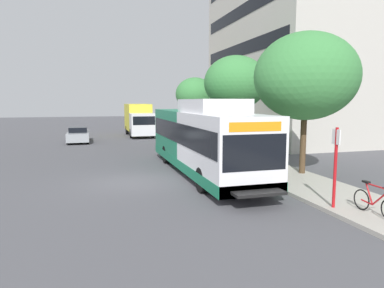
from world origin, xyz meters
name	(u,v)px	position (x,y,z in m)	size (l,w,h in m)	color
ground_plane	(118,155)	(0.00, 8.00, 0.00)	(120.00, 120.00, 0.00)	#4C4C51
sidewalk_curb	(228,154)	(7.00, 6.00, 0.07)	(3.00, 56.00, 0.14)	#A8A399
transit_bus	(202,139)	(3.61, 0.96, 1.70)	(2.58, 12.25, 3.65)	white
bus_stop_sign_pole	(335,161)	(5.83, -5.98, 1.65)	(0.10, 0.36, 2.60)	red
bicycle_parked	(375,202)	(6.50, -7.00, 0.56)	(0.52, 1.76, 1.02)	black
street_tree_near_stop	(306,77)	(8.01, -0.96, 4.69)	(4.76, 4.76, 6.58)	#4C3823
street_tree_mid_block	(236,83)	(8.01, 7.22, 4.81)	(4.34, 4.34, 6.52)	#4C3823
street_tree_far_block	(195,94)	(7.62, 15.64, 4.18)	(3.55, 3.55, 5.56)	#4C3823
parked_car_far_lane	(78,135)	(-2.73, 16.46, 0.66)	(1.80, 4.50, 1.33)	#93999E
box_truck_background	(139,119)	(3.10, 20.63, 1.74)	(2.32, 7.01, 3.25)	silver
lattice_comm_tower	(224,56)	(15.21, 27.95, 9.41)	(1.10, 1.10, 28.33)	#B7B7BC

